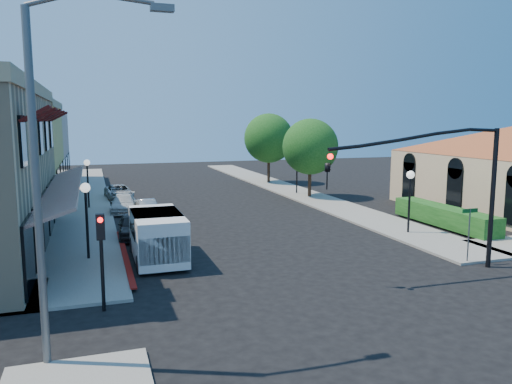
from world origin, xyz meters
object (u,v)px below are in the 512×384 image
object	(u,v)px
street_tree_a	(310,147)
secondary_signal	(101,244)
parked_car_c	(124,204)
cobra_streetlight	(50,163)
white_van	(157,233)
street_name_sign	(469,226)
street_tree_b	(269,138)
lamppost_left_near	(86,201)
lamppost_right_far	(297,163)
parked_car_b	(147,208)
lamppost_left_far	(87,171)
signal_mast_arm	(452,175)
parked_car_d	(119,192)
parked_car_a	(133,226)
lamppost_right_near	(410,186)

from	to	relation	value
street_tree_a	secondary_signal	xyz separation A→B (m)	(-16.80, -20.59, -1.88)
parked_car_c	cobra_streetlight	bearing A→B (deg)	-91.44
secondary_signal	white_van	bearing A→B (deg)	66.04
street_tree_a	parked_car_c	xyz separation A→B (m)	(-15.00, -2.00, -3.59)
street_tree_a	street_name_sign	xyz separation A→B (m)	(-1.30, -19.80, -2.50)
street_tree_a	parked_car_c	world-z (taller)	street_tree_a
street_tree_b	lamppost_left_near	world-z (taller)	street_tree_b
lamppost_right_far	white_van	distance (m)	22.05
parked_car_b	lamppost_left_far	bearing A→B (deg)	129.31
street_name_sign	signal_mast_arm	bearing A→B (deg)	-156.80
lamppost_right_far	lamppost_left_far	bearing A→B (deg)	-173.29
parked_car_c	signal_mast_arm	bearing A→B (deg)	-50.72
white_van	parked_car_c	world-z (taller)	white_van
lamppost_left_near	white_van	world-z (taller)	lamppost_left_near
parked_car_d	lamppost_right_far	bearing A→B (deg)	-12.54
street_tree_b	cobra_streetlight	xyz separation A→B (m)	(-17.95, -34.00, 0.72)
street_tree_a	parked_car_b	xyz separation A→B (m)	(-13.60, -3.99, -3.65)
cobra_streetlight	white_van	distance (m)	10.53
street_tree_a	lamppost_left_near	distance (m)	22.30
lamppost_left_far	parked_car_a	world-z (taller)	lamppost_left_far
parked_car_c	street_name_sign	bearing A→B (deg)	-46.22
street_tree_a	lamppost_left_far	xyz separation A→B (m)	(-17.30, 0.00, -1.46)
lamppost_left_near	street_tree_b	bearing A→B (deg)	54.21
street_name_sign	parked_car_d	distance (m)	27.48
secondary_signal	parked_car_d	xyz separation A→B (m)	(1.80, 24.59, -1.74)
parked_car_d	lamppost_right_near	bearing A→B (deg)	-55.56
lamppost_right_near	parked_car_a	xyz separation A→B (m)	(-14.70, 4.00, -2.07)
street_tree_a	white_van	distance (m)	20.91
cobra_streetlight	parked_car_a	size ratio (longest dim) A/B	2.40
secondary_signal	street_tree_a	bearing A→B (deg)	50.79
street_tree_b	signal_mast_arm	xyz separation A→B (m)	(-2.94, -30.50, -0.46)
lamppost_left_far	lamppost_right_near	xyz separation A→B (m)	(17.00, -14.00, 0.00)
street_tree_b	parked_car_c	xyz separation A→B (m)	(-15.00, -12.00, -3.94)
lamppost_left_near	lamppost_right_far	bearing A→B (deg)	43.26
lamppost_left_near	parked_car_b	distance (m)	10.90
lamppost_right_near	white_van	size ratio (longest dim) A/B	0.72
parked_car_a	parked_car_d	world-z (taller)	parked_car_a
lamppost_right_far	parked_car_a	distance (m)	19.09
white_van	parked_car_a	size ratio (longest dim) A/B	1.27
lamppost_left_near	lamppost_right_far	distance (m)	23.35
cobra_streetlight	lamppost_left_near	bearing A→B (deg)	86.29
parked_car_a	parked_car_b	size ratio (longest dim) A/B	1.17
street_tree_a	parked_car_a	size ratio (longest dim) A/B	1.67
cobra_streetlight	white_van	bearing A→B (deg)	68.00
street_name_sign	lamppost_right_near	distance (m)	5.98
street_name_sign	parked_car_b	world-z (taller)	street_name_sign
street_tree_b	lamppost_left_far	world-z (taller)	street_tree_b
lamppost_left_far	lamppost_right_near	world-z (taller)	same
parked_car_b	signal_mast_arm	bearing A→B (deg)	-60.71
street_tree_a	lamppost_right_far	xyz separation A→B (m)	(-0.30, 2.00, -1.46)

